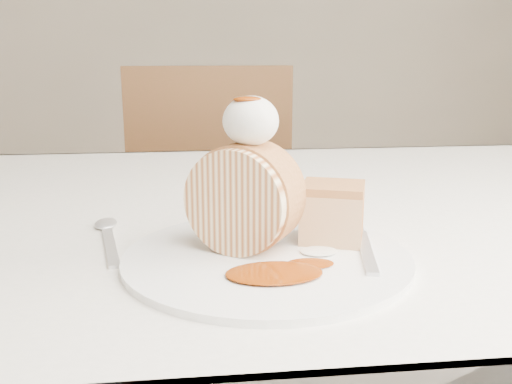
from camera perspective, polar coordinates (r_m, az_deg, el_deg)
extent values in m
cube|color=silver|center=(0.82, 0.36, -2.45)|extent=(1.40, 0.90, 0.04)
cube|color=silver|center=(1.28, -2.03, -1.99)|extent=(1.40, 0.01, 0.28)
cylinder|color=brown|center=(1.49, 23.38, -11.34)|extent=(0.06, 0.06, 0.71)
cube|color=brown|center=(1.77, -5.06, -3.03)|extent=(0.46, 0.46, 0.04)
cube|color=brown|center=(1.52, -4.64, 3.82)|extent=(0.44, 0.07, 0.46)
cylinder|color=brown|center=(2.04, -0.09, -7.53)|extent=(0.04, 0.04, 0.43)
cylinder|color=brown|center=(2.02, -10.72, -8.06)|extent=(0.04, 0.04, 0.43)
cylinder|color=brown|center=(1.71, 2.06, -12.08)|extent=(0.04, 0.04, 0.43)
cylinder|color=brown|center=(1.68, -10.87, -12.83)|extent=(0.04, 0.04, 0.43)
cylinder|color=white|center=(0.60, 1.07, -6.57)|extent=(0.38, 0.38, 0.01)
cylinder|color=beige|center=(0.60, -1.20, -0.60)|extent=(0.13, 0.11, 0.11)
cube|color=#B97646|center=(0.64, 7.63, -2.39)|extent=(0.08, 0.08, 0.06)
ellipsoid|color=white|center=(0.58, -0.53, 7.14)|extent=(0.06, 0.06, 0.05)
ellipsoid|color=#802E05|center=(0.57, -0.88, 9.90)|extent=(0.03, 0.02, 0.01)
cube|color=silver|center=(0.61, 10.98, -5.84)|extent=(0.06, 0.18, 0.00)
cube|color=silver|center=(0.65, -14.35, -5.31)|extent=(0.05, 0.16, 0.00)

